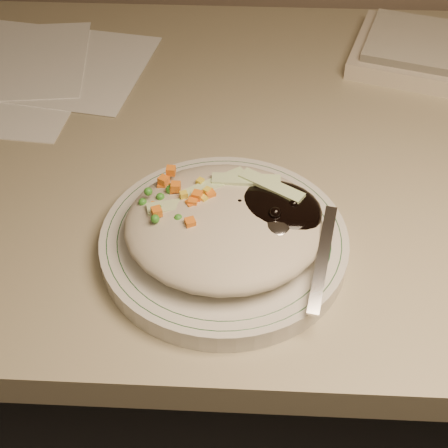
{
  "coord_description": "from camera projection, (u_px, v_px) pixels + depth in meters",
  "views": [
    {
      "loc": [
        -0.07,
        0.76,
        1.2
      ],
      "look_at": [
        -0.09,
        1.19,
        0.78
      ],
      "focal_mm": 50.0,
      "sensor_mm": 36.0,
      "label": 1
    }
  ],
  "objects": [
    {
      "name": "desk",
      "position": [
        295.0,
        249.0,
        0.9
      ],
      "size": [
        1.4,
        0.7,
        0.74
      ],
      "color": "gray",
      "rests_on": "ground"
    },
    {
      "name": "plate",
      "position": [
        224.0,
        242.0,
        0.62
      ],
      "size": [
        0.25,
        0.25,
        0.02
      ],
      "primitive_type": "cylinder",
      "color": "silver",
      "rests_on": "desk"
    },
    {
      "name": "meal",
      "position": [
        228.0,
        221.0,
        0.6
      ],
      "size": [
        0.2,
        0.18,
        0.05
      ],
      "color": "#B0A78E",
      "rests_on": "plate"
    },
    {
      "name": "plate_rim",
      "position": [
        224.0,
        235.0,
        0.62
      ],
      "size": [
        0.23,
        0.23,
        0.0
      ],
      "color": "#144723",
      "rests_on": "plate"
    }
  ]
}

